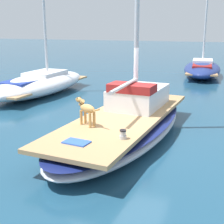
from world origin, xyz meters
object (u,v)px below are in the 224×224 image
at_px(sailboat_main, 124,126).
at_px(deck_towel, 76,142).
at_px(dog_tan, 86,109).
at_px(deck_winch, 123,135).
at_px(moored_boat_port_side, 40,83).
at_px(moored_boat_far_astern, 202,68).

xyz_separation_m(sailboat_main, deck_towel, (-0.28, -2.47, 0.34)).
bearing_deg(dog_tan, deck_towel, -75.12).
distance_m(dog_tan, deck_towel, 1.36).
bearing_deg(deck_towel, deck_winch, 34.74).
height_order(sailboat_main, moored_boat_port_side, moored_boat_port_side).
xyz_separation_m(deck_towel, moored_boat_far_astern, (1.32, 15.33, -0.18)).
relative_size(deck_towel, moored_boat_far_astern, 0.09).
xyz_separation_m(dog_tan, moored_boat_port_side, (-5.01, 5.61, -0.56)).
bearing_deg(dog_tan, moored_boat_far_astern, 83.31).
distance_m(deck_towel, moored_boat_far_astern, 15.38).
distance_m(dog_tan, moored_boat_far_astern, 14.18).
height_order(deck_towel, moored_boat_port_side, moored_boat_port_side).
bearing_deg(moored_boat_far_astern, deck_towel, -94.91).
distance_m(dog_tan, deck_winch, 1.41).
distance_m(sailboat_main, deck_winch, 2.00).
xyz_separation_m(dog_tan, moored_boat_far_astern, (1.65, 14.07, -0.58)).
relative_size(sailboat_main, moored_boat_far_astern, 1.13).
xyz_separation_m(sailboat_main, deck_winch, (0.59, -1.87, 0.42)).
relative_size(sailboat_main, moored_boat_port_side, 0.97).
bearing_deg(sailboat_main, moored_boat_far_astern, 85.40).
xyz_separation_m(deck_winch, moored_boat_far_astern, (0.45, 14.72, -0.26)).
height_order(dog_tan, moored_boat_port_side, moored_boat_port_side).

